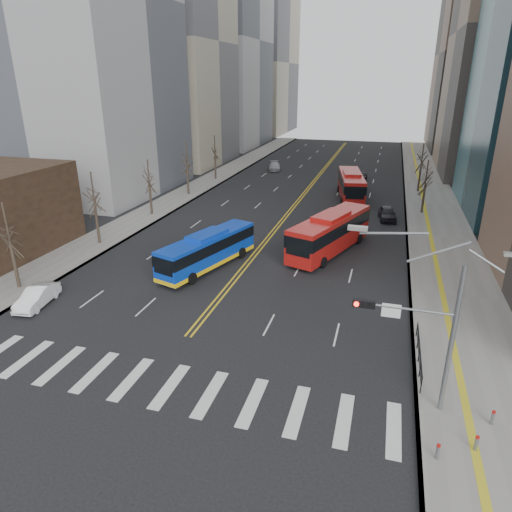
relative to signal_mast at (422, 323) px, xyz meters
The scene contains 17 objects.
ground 14.73m from the signal_mast, behind, with size 220.00×220.00×0.00m, color black.
sidewalk_right 43.43m from the signal_mast, 85.04° to the left, with size 7.00×130.00×0.15m, color gray.
sidewalk_left 52.80m from the signal_mast, 125.14° to the left, with size 5.00×130.00×0.15m, color gray.
crosswalk 14.73m from the signal_mast, behind, with size 26.70×4.00×0.01m.
centerline 54.98m from the signal_mast, 104.56° to the left, with size 0.55×100.00×0.01m.
office_towers 70.52m from the signal_mast, 101.59° to the left, with size 83.00×134.00×58.00m.
signal_mast is the anchor object (origin of this frame).
pedestrian_railing 5.71m from the signal_mast, 82.40° to the left, with size 0.06×6.06×1.02m.
bollards 5.43m from the signal_mast, 40.86° to the right, with size 2.87×3.17×0.78m.
street_trees 38.71m from the signal_mast, 122.76° to the left, with size 35.20×47.20×7.60m.
blue_bus 22.35m from the signal_mast, 139.57° to the left, with size 5.53×11.28×3.25m.
red_bus_near 22.54m from the signal_mast, 108.29° to the left, with size 6.68×12.44×3.84m.
red_bus_far 43.61m from the signal_mast, 99.31° to the left, with size 4.88×12.44×3.82m.
car_white 26.89m from the signal_mast, behind, with size 1.48×4.25×1.40m, color white.
car_dark_mid 34.33m from the signal_mast, 93.16° to the left, with size 1.83×4.56×1.55m, color black.
car_silver 65.15m from the signal_mast, 110.22° to the left, with size 2.00×4.92×1.43m, color #A2A2A8.
car_dark_far 57.20m from the signal_mast, 96.56° to the left, with size 1.80×3.90×1.08m, color black.
Camera 1 is at (11.48, -18.52, 15.73)m, focal length 32.00 mm.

